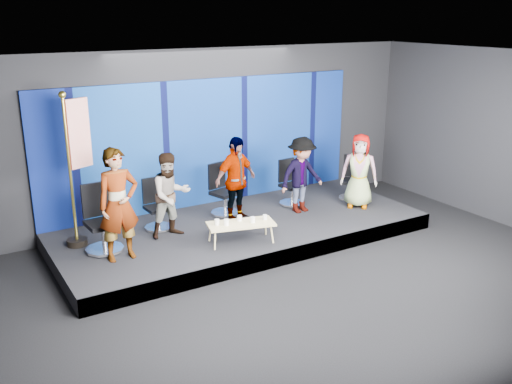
% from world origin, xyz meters
% --- Properties ---
extents(ground, '(10.00, 10.00, 0.00)m').
position_xyz_m(ground, '(0.00, 0.00, 0.00)').
color(ground, black).
rests_on(ground, ground).
extents(room_walls, '(10.02, 8.02, 3.51)m').
position_xyz_m(room_walls, '(0.00, 0.00, 2.43)').
color(room_walls, black).
rests_on(room_walls, ground).
extents(riser, '(7.00, 3.00, 0.30)m').
position_xyz_m(riser, '(0.00, 2.50, 0.15)').
color(riser, black).
rests_on(riser, ground).
extents(backdrop, '(7.00, 0.08, 2.60)m').
position_xyz_m(backdrop, '(0.00, 3.95, 1.60)').
color(backdrop, '#070E53').
rests_on(backdrop, riser).
extents(chair_a, '(0.68, 0.68, 1.15)m').
position_xyz_m(chair_a, '(-2.65, 2.56, 0.68)').
color(chair_a, silver).
rests_on(chair_a, riser).
extents(panelist_a, '(0.70, 0.48, 1.86)m').
position_xyz_m(panelist_a, '(-2.48, 2.08, 1.23)').
color(panelist_a, black).
rests_on(panelist_a, riser).
extents(chair_b, '(0.56, 0.56, 0.95)m').
position_xyz_m(chair_b, '(-1.48, 3.07, 0.61)').
color(chair_b, silver).
rests_on(chair_b, riser).
extents(panelist_b, '(0.78, 0.62, 1.54)m').
position_xyz_m(panelist_b, '(-1.39, 2.58, 1.07)').
color(panelist_b, black).
rests_on(panelist_b, riser).
extents(chair_c, '(0.71, 0.71, 1.03)m').
position_xyz_m(chair_c, '(-0.05, 3.15, 0.64)').
color(chair_c, silver).
rests_on(chair_c, riser).
extents(panelist_c, '(1.05, 0.64, 1.67)m').
position_xyz_m(panelist_c, '(-0.03, 2.65, 1.13)').
color(panelist_c, black).
rests_on(panelist_c, riser).
extents(chair_d, '(0.57, 0.57, 0.95)m').
position_xyz_m(chair_d, '(1.46, 2.96, 0.61)').
color(chair_d, silver).
rests_on(chair_d, riser).
extents(panelist_d, '(1.03, 0.63, 1.54)m').
position_xyz_m(panelist_d, '(1.37, 2.47, 1.07)').
color(panelist_d, black).
rests_on(panelist_d, riser).
extents(chair_e, '(0.75, 0.75, 0.94)m').
position_xyz_m(chair_e, '(2.78, 2.58, 0.61)').
color(chair_e, silver).
rests_on(chair_e, riser).
extents(panelist_e, '(0.88, 0.86, 1.53)m').
position_xyz_m(panelist_e, '(2.58, 2.13, 1.07)').
color(panelist_e, black).
rests_on(panelist_e, riser).
extents(coffee_table, '(1.25, 0.77, 0.36)m').
position_xyz_m(coffee_table, '(-0.47, 1.67, 0.63)').
color(coffee_table, tan).
rests_on(coffee_table, riser).
extents(mug_a, '(0.08, 0.08, 0.10)m').
position_xyz_m(mug_a, '(-0.87, 1.81, 0.71)').
color(mug_a, white).
rests_on(mug_a, coffee_table).
extents(mug_b, '(0.09, 0.09, 0.11)m').
position_xyz_m(mug_b, '(-0.74, 1.71, 0.71)').
color(mug_b, white).
rests_on(mug_b, coffee_table).
extents(mug_c, '(0.08, 0.08, 0.10)m').
position_xyz_m(mug_c, '(-0.43, 1.78, 0.71)').
color(mug_c, white).
rests_on(mug_c, coffee_table).
extents(mug_d, '(0.08, 0.08, 0.10)m').
position_xyz_m(mug_d, '(-0.28, 1.59, 0.71)').
color(mug_d, white).
rests_on(mug_d, coffee_table).
extents(mug_e, '(0.07, 0.07, 0.09)m').
position_xyz_m(mug_e, '(-0.01, 1.61, 0.70)').
color(mug_e, white).
rests_on(mug_e, coffee_table).
extents(flag_stand, '(0.60, 0.36, 2.67)m').
position_xyz_m(flag_stand, '(-2.86, 3.06, 1.71)').
color(flag_stand, black).
rests_on(flag_stand, riser).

